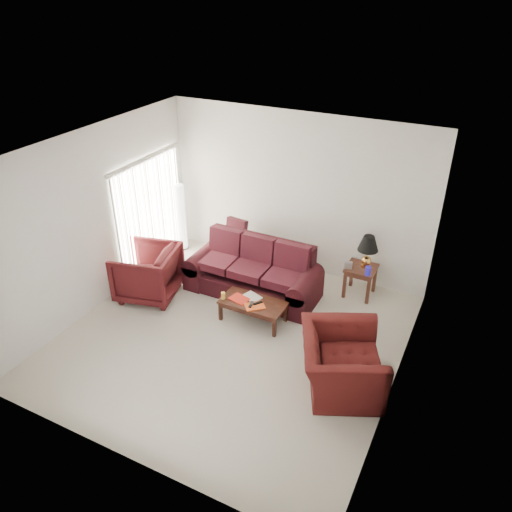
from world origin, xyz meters
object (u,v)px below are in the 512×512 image
at_px(end_table, 360,281).
at_px(floor_lamp, 181,217).
at_px(sofa, 252,270).
at_px(armchair_left, 148,273).
at_px(coffee_table, 253,311).
at_px(armchair_right, 341,363).

height_order(end_table, floor_lamp, floor_lamp).
relative_size(sofa, end_table, 4.17).
bearing_deg(end_table, armchair_left, -153.04).
bearing_deg(armchair_left, coffee_table, 80.42).
relative_size(floor_lamp, armchair_right, 1.15).
height_order(sofa, armchair_left, sofa).
distance_m(sofa, end_table, 1.90).
bearing_deg(end_table, coffee_table, -131.04).
bearing_deg(end_table, floor_lamp, 179.43).
bearing_deg(sofa, armchair_right, -38.71).
relative_size(armchair_left, coffee_table, 0.96).
height_order(end_table, armchair_right, armchair_right).
relative_size(sofa, armchair_right, 1.90).
distance_m(floor_lamp, armchair_left, 1.80).
relative_size(end_table, armchair_right, 0.45).
relative_size(sofa, armchair_left, 2.30).
distance_m(floor_lamp, armchair_right, 4.79).
bearing_deg(sofa, armchair_left, -154.54).
bearing_deg(coffee_table, armchair_left, -179.14).
distance_m(armchair_left, coffee_table, 2.00).
height_order(end_table, coffee_table, end_table).
distance_m(end_table, coffee_table, 2.03).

